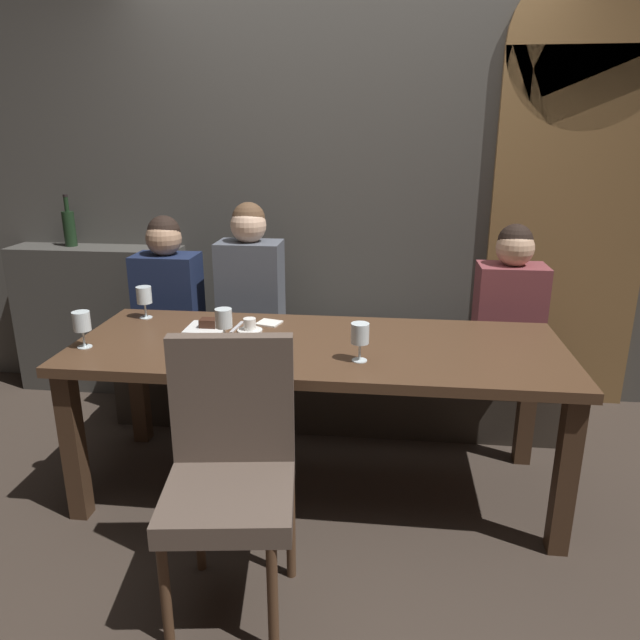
# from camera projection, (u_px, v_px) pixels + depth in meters

# --- Properties ---
(ground) EXTENTS (9.00, 9.00, 0.00)m
(ground) POSITION_uv_depth(u_px,v_px,m) (318.00, 486.00, 2.90)
(ground) COLOR #382D26
(back_wall_tiled) EXTENTS (6.00, 0.12, 3.00)m
(back_wall_tiled) POSITION_uv_depth(u_px,v_px,m) (341.00, 157.00, 3.60)
(back_wall_tiled) COLOR #4C4944
(back_wall_tiled) RESTS_ON ground
(arched_door) EXTENTS (0.90, 0.05, 2.55)m
(arched_door) POSITION_uv_depth(u_px,v_px,m) (573.00, 183.00, 3.42)
(arched_door) COLOR olive
(arched_door) RESTS_ON ground
(back_counter) EXTENTS (1.10, 0.28, 0.95)m
(back_counter) POSITION_uv_depth(u_px,v_px,m) (103.00, 318.00, 3.91)
(back_counter) COLOR #413E3A
(back_counter) RESTS_ON ground
(dining_table) EXTENTS (2.20, 0.84, 0.74)m
(dining_table) POSITION_uv_depth(u_px,v_px,m) (318.00, 361.00, 2.70)
(dining_table) COLOR #412B1C
(dining_table) RESTS_ON ground
(banquette_bench) EXTENTS (2.50, 0.44, 0.45)m
(banquette_bench) POSITION_uv_depth(u_px,v_px,m) (332.00, 385.00, 3.49)
(banquette_bench) COLOR #312A23
(banquette_bench) RESTS_ON ground
(chair_near_side) EXTENTS (0.49, 0.49, 0.98)m
(chair_near_side) POSITION_uv_depth(u_px,v_px,m) (231.00, 460.00, 2.07)
(chair_near_side) COLOR #4C3321
(chair_near_side) RESTS_ON ground
(diner_redhead) EXTENTS (0.36, 0.24, 0.76)m
(diner_redhead) POSITION_uv_depth(u_px,v_px,m) (168.00, 285.00, 3.40)
(diner_redhead) COLOR #192342
(diner_redhead) RESTS_ON banquette_bench
(diner_bearded) EXTENTS (0.36, 0.24, 0.83)m
(diner_bearded) POSITION_uv_depth(u_px,v_px,m) (250.00, 280.00, 3.38)
(diner_bearded) COLOR #4C515B
(diner_bearded) RESTS_ON banquette_bench
(diner_far_end) EXTENTS (0.36, 0.24, 0.74)m
(diner_far_end) POSITION_uv_depth(u_px,v_px,m) (510.00, 296.00, 3.22)
(diner_far_end) COLOR brown
(diner_far_end) RESTS_ON banquette_bench
(wine_bottle_dark_red) EXTENTS (0.08, 0.08, 0.33)m
(wine_bottle_dark_red) POSITION_uv_depth(u_px,v_px,m) (69.00, 227.00, 3.76)
(wine_bottle_dark_red) COLOR black
(wine_bottle_dark_red) RESTS_ON back_counter
(wine_glass_near_right) EXTENTS (0.08, 0.08, 0.16)m
(wine_glass_near_right) POSITION_uv_depth(u_px,v_px,m) (144.00, 297.00, 3.00)
(wine_glass_near_right) COLOR silver
(wine_glass_near_right) RESTS_ON dining_table
(wine_glass_center_back) EXTENTS (0.08, 0.08, 0.16)m
(wine_glass_center_back) POSITION_uv_depth(u_px,v_px,m) (360.00, 335.00, 2.44)
(wine_glass_center_back) COLOR silver
(wine_glass_center_back) RESTS_ON dining_table
(wine_glass_far_left) EXTENTS (0.08, 0.08, 0.16)m
(wine_glass_far_left) POSITION_uv_depth(u_px,v_px,m) (82.00, 323.00, 2.59)
(wine_glass_far_left) COLOR silver
(wine_glass_far_left) RESTS_ON dining_table
(wine_glass_end_left) EXTENTS (0.08, 0.08, 0.16)m
(wine_glass_end_left) POSITION_uv_depth(u_px,v_px,m) (224.00, 319.00, 2.63)
(wine_glass_end_left) COLOR silver
(wine_glass_end_left) RESTS_ON dining_table
(espresso_cup) EXTENTS (0.12, 0.12, 0.06)m
(espresso_cup) POSITION_uv_depth(u_px,v_px,m) (250.00, 326.00, 2.83)
(espresso_cup) COLOR white
(espresso_cup) RESTS_ON dining_table
(dessert_plate) EXTENTS (0.19, 0.19, 0.05)m
(dessert_plate) POSITION_uv_depth(u_px,v_px,m) (208.00, 326.00, 2.87)
(dessert_plate) COLOR white
(dessert_plate) RESTS_ON dining_table
(fork_on_table) EXTENTS (0.03, 0.17, 0.01)m
(fork_on_table) POSITION_uv_depth(u_px,v_px,m) (237.00, 327.00, 2.89)
(fork_on_table) COLOR silver
(fork_on_table) RESTS_ON dining_table
(folded_napkin) EXTENTS (0.13, 0.13, 0.01)m
(folded_napkin) POSITION_uv_depth(u_px,v_px,m) (269.00, 323.00, 2.94)
(folded_napkin) COLOR silver
(folded_napkin) RESTS_ON dining_table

